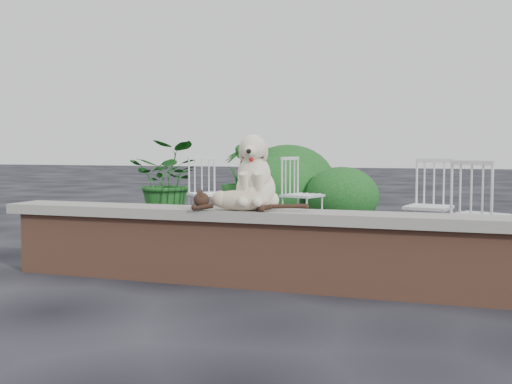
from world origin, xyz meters
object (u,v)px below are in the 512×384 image
(chair_b, at_px, (429,205))
(chair_e, at_px, (302,194))
(chair_c, at_px, (480,214))
(potted_plant_a, at_px, (169,180))
(chair_a, at_px, (207,193))
(potted_plant_b, at_px, (242,177))
(cat, at_px, (239,199))
(dog, at_px, (256,171))

(chair_b, bearing_deg, chair_e, 157.02)
(chair_c, height_order, potted_plant_a, potted_plant_a)
(chair_a, xyz_separation_m, potted_plant_a, (-0.92, 0.73, 0.11))
(chair_b, distance_m, potted_plant_b, 4.08)
(chair_e, bearing_deg, chair_a, 117.39)
(cat, bearing_deg, potted_plant_a, 115.34)
(dog, distance_m, chair_a, 3.38)
(cat, relative_size, potted_plant_b, 0.85)
(chair_e, height_order, potted_plant_b, potted_plant_b)
(chair_e, bearing_deg, potted_plant_b, 59.49)
(cat, relative_size, chair_c, 1.08)
(chair_e, bearing_deg, cat, -155.25)
(potted_plant_a, xyz_separation_m, potted_plant_b, (0.74, 1.08, 0.02))
(dog, bearing_deg, potted_plant_a, 117.25)
(chair_e, height_order, chair_c, same)
(chair_b, distance_m, chair_a, 2.98)
(dog, relative_size, potted_plant_a, 0.50)
(chair_b, xyz_separation_m, potted_plant_a, (-3.75, 1.67, 0.11))
(chair_b, height_order, potted_plant_b, potted_plant_b)
(potted_plant_b, bearing_deg, chair_e, -49.15)
(dog, bearing_deg, chair_e, 89.87)
(chair_c, xyz_separation_m, chair_a, (-3.30, 1.61, 0.00))
(chair_e, bearing_deg, potted_plant_a, 94.42)
(cat, xyz_separation_m, chair_a, (-1.58, 3.07, -0.20))
(cat, distance_m, chair_c, 2.27)
(dog, distance_m, chair_e, 3.16)
(chair_a, distance_m, potted_plant_b, 1.83)
(chair_c, relative_size, potted_plant_b, 0.79)
(dog, distance_m, chair_b, 2.34)
(potted_plant_a, bearing_deg, chair_c, -28.98)
(dog, height_order, cat, dog)
(dog, height_order, chair_a, dog)
(chair_a, bearing_deg, chair_e, -35.85)
(chair_c, xyz_separation_m, chair_b, (-0.47, 0.67, 0.00))
(chair_e, xyz_separation_m, potted_plant_a, (-2.15, 0.55, 0.11))
(chair_e, bearing_deg, dog, -153.50)
(cat, bearing_deg, chair_a, 109.22)
(dog, height_order, chair_b, dog)
(chair_a, bearing_deg, dog, -105.01)
(dog, xyz_separation_m, chair_b, (1.17, 1.98, -0.40))
(potted_plant_a, bearing_deg, cat, -56.68)
(chair_c, bearing_deg, cat, 65.86)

